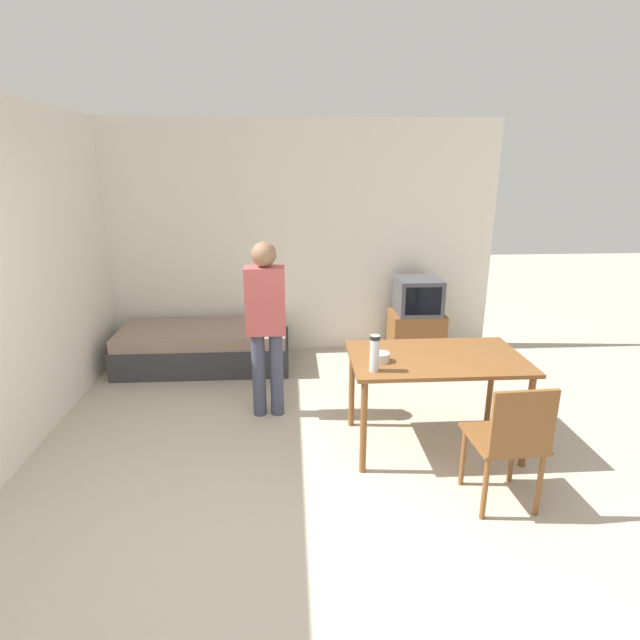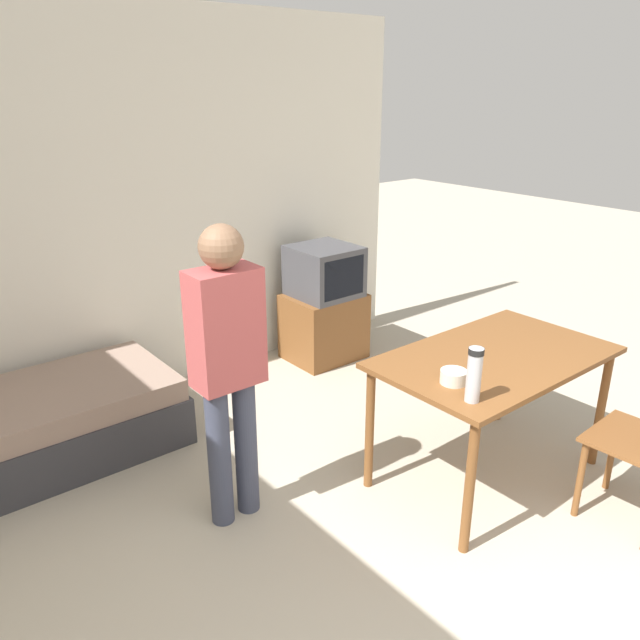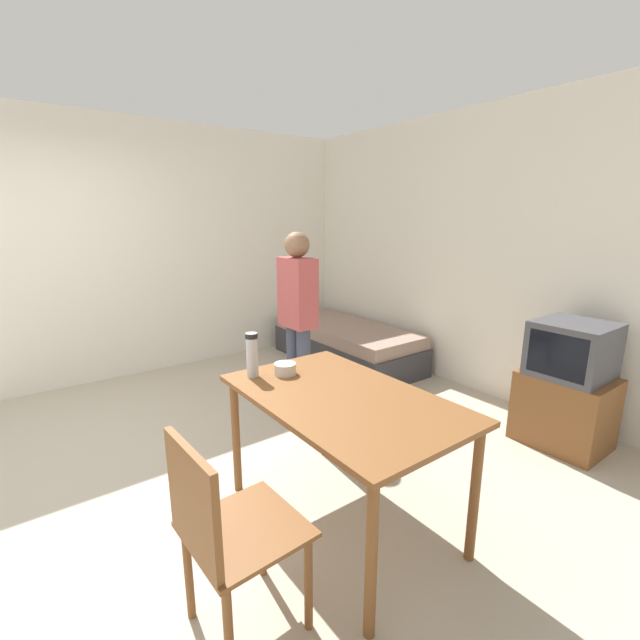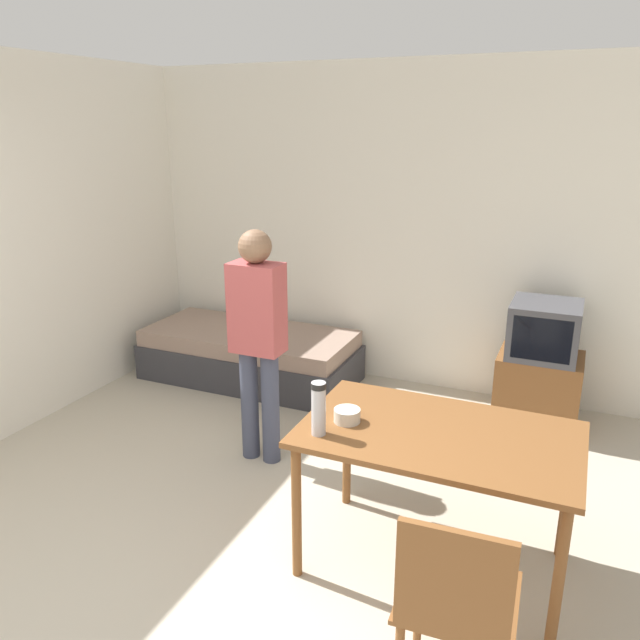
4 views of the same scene
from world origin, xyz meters
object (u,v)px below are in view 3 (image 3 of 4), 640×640
at_px(tv, 567,387).
at_px(dining_table, 342,410).
at_px(mate_bowl, 285,369).
at_px(person_standing, 298,311).
at_px(daybed, 346,344).
at_px(wooden_chair, 223,528).
at_px(thermos_flask, 252,353).

bearing_deg(tv, dining_table, -100.01).
bearing_deg(mate_bowl, person_standing, 142.38).
bearing_deg(tv, daybed, -177.42).
distance_m(tv, person_standing, 2.17).
height_order(person_standing, mate_bowl, person_standing).
relative_size(daybed, dining_table, 1.40).
distance_m(dining_table, person_standing, 1.49).
xyz_separation_m(dining_table, person_standing, (-1.34, 0.61, 0.23)).
bearing_deg(wooden_chair, person_standing, 138.49).
bearing_deg(daybed, thermos_flask, -52.62).
xyz_separation_m(person_standing, mate_bowl, (0.89, -0.68, -0.11)).
xyz_separation_m(thermos_flask, mate_bowl, (0.08, 0.18, -0.11)).
height_order(dining_table, wooden_chair, wooden_chair).
bearing_deg(dining_table, tv, 79.99).
bearing_deg(daybed, dining_table, -40.55).
distance_m(daybed, mate_bowl, 2.57).
bearing_deg(wooden_chair, tv, 88.51).
relative_size(tv, dining_table, 0.71).
bearing_deg(mate_bowl, tv, 68.28).
relative_size(dining_table, thermos_flask, 4.97).
xyz_separation_m(tv, wooden_chair, (-0.07, -2.73, 0.06)).
distance_m(daybed, tv, 2.45).
relative_size(wooden_chair, mate_bowl, 6.77).
relative_size(daybed, thermos_flask, 6.98).
distance_m(person_standing, mate_bowl, 1.13).
bearing_deg(tv, mate_bowl, -111.72).
relative_size(tv, thermos_flask, 3.55).
xyz_separation_m(dining_table, thermos_flask, (-0.53, -0.25, 0.23)).
xyz_separation_m(daybed, person_standing, (0.76, -1.19, 0.69)).
height_order(dining_table, mate_bowl, mate_bowl).
bearing_deg(tv, person_standing, -142.19).
xyz_separation_m(wooden_chair, mate_bowl, (-0.72, 0.74, 0.28)).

